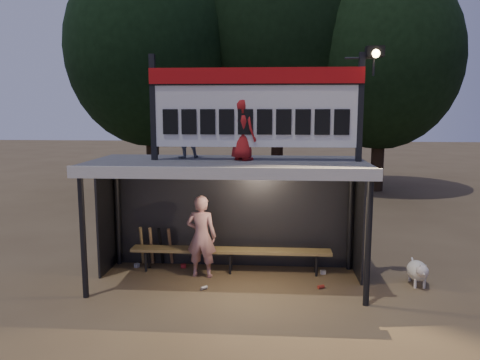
{
  "coord_description": "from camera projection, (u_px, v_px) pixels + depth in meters",
  "views": [
    {
      "loc": [
        0.83,
        -8.44,
        3.24
      ],
      "look_at": [
        0.2,
        0.4,
        1.9
      ],
      "focal_mm": 35.0,
      "sensor_mm": 36.0,
      "label": 1
    }
  ],
  "objects": [
    {
      "name": "child_b",
      "position": [
        243.0,
        129.0,
        8.48
      ],
      "size": [
        0.64,
        0.64,
        1.12
      ],
      "primitive_type": "imported",
      "rotation": [
        0.0,
        0.0,
        2.37
      ],
      "color": "maroon",
      "rests_on": "dugout_shelter"
    },
    {
      "name": "tree_right",
      "position": [
        382.0,
        59.0,
        18.1
      ],
      "size": [
        6.08,
        6.08,
        8.72
      ],
      "color": "#2F2015",
      "rests_on": "ground"
    },
    {
      "name": "litter",
      "position": [
        231.0,
        275.0,
        9.14
      ],
      "size": [
        3.92,
        1.24,
        0.08
      ],
      "color": "#AE1D21",
      "rests_on": "ground"
    },
    {
      "name": "child_a",
      "position": [
        185.0,
        131.0,
        8.88
      ],
      "size": [
        0.61,
        0.55,
        1.02
      ],
      "primitive_type": "imported",
      "rotation": [
        0.0,
        0.0,
        3.55
      ],
      "color": "gray",
      "rests_on": "dugout_shelter"
    },
    {
      "name": "scoreboard_assembly",
      "position": [
        258.0,
        105.0,
        8.32
      ],
      "size": [
        4.1,
        0.27,
        1.99
      ],
      "color": "black",
      "rests_on": "dugout_shelter"
    },
    {
      "name": "bench",
      "position": [
        231.0,
        251.0,
        9.34
      ],
      "size": [
        4.0,
        0.35,
        0.48
      ],
      "color": "olive",
      "rests_on": "ground"
    },
    {
      "name": "dugout_shelter",
      "position": [
        229.0,
        184.0,
        8.83
      ],
      "size": [
        5.1,
        2.08,
        2.32
      ],
      "color": "#404043",
      "rests_on": "ground"
    },
    {
      "name": "tree_left",
      "position": [
        150.0,
        50.0,
        18.18
      ],
      "size": [
        6.46,
        6.46,
        9.27
      ],
      "color": "black",
      "rests_on": "ground"
    },
    {
      "name": "dog",
      "position": [
        418.0,
        271.0,
        8.66
      ],
      "size": [
        0.36,
        0.81,
        0.49
      ],
      "color": "beige",
      "rests_on": "ground"
    },
    {
      "name": "ground",
      "position": [
        228.0,
        282.0,
        8.87
      ],
      "size": [
        80.0,
        80.0,
        0.0
      ],
      "primitive_type": "plane",
      "color": "brown",
      "rests_on": "ground"
    },
    {
      "name": "bats",
      "position": [
        156.0,
        246.0,
        9.72
      ],
      "size": [
        0.68,
        0.35,
        0.84
      ],
      "color": "olive",
      "rests_on": "ground"
    },
    {
      "name": "tree_mid",
      "position": [
        278.0,
        38.0,
        19.22
      ],
      "size": [
        7.22,
        7.22,
        10.36
      ],
      "color": "#311E15",
      "rests_on": "ground"
    },
    {
      "name": "player",
      "position": [
        201.0,
        236.0,
        9.05
      ],
      "size": [
        0.63,
        0.45,
        1.62
      ],
      "primitive_type": "imported",
      "rotation": [
        0.0,
        0.0,
        3.02
      ],
      "color": "silver",
      "rests_on": "ground"
    }
  ]
}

